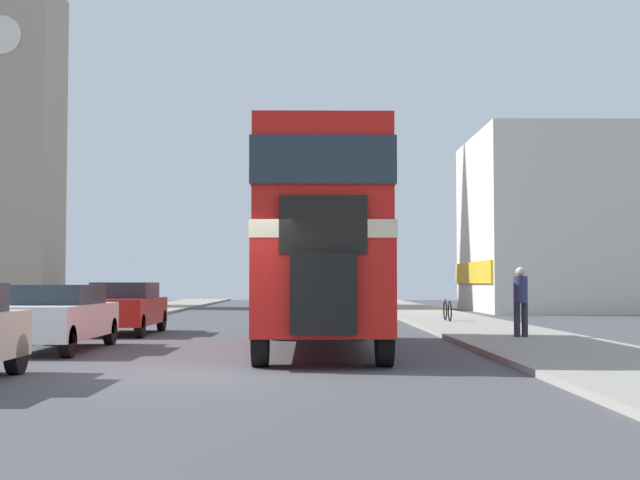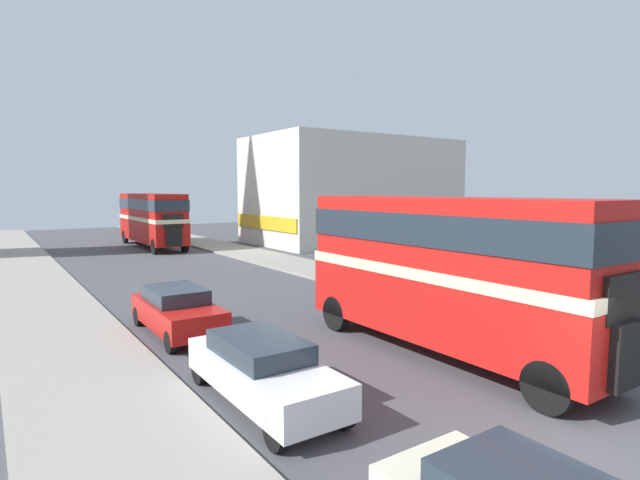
% 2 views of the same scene
% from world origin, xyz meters
% --- Properties ---
extents(ground_plane, '(120.00, 120.00, 0.00)m').
position_xyz_m(ground_plane, '(0.00, 0.00, 0.00)').
color(ground_plane, '#47474C').
extents(double_decker_bus, '(2.45, 9.40, 4.32)m').
position_xyz_m(double_decker_bus, '(1.76, 5.26, 2.57)').
color(double_decker_bus, red).
rests_on(double_decker_bus, ground_plane).
extents(bus_distant, '(2.46, 10.81, 4.21)m').
position_xyz_m(bus_distant, '(2.38, 35.83, 2.51)').
color(bus_distant, '#B2140F').
rests_on(bus_distant, ground_plane).
extents(car_parked_mid, '(1.65, 4.55, 1.41)m').
position_xyz_m(car_parked_mid, '(-3.87, 5.25, 0.74)').
color(car_parked_mid, white).
rests_on(car_parked_mid, ground_plane).
extents(car_parked_far, '(1.74, 4.32, 1.46)m').
position_xyz_m(car_parked_far, '(-3.70, 11.34, 0.76)').
color(car_parked_far, red).
rests_on(car_parked_far, ground_plane).
extents(pedestrian_walking, '(0.35, 0.35, 1.72)m').
position_xyz_m(pedestrian_walking, '(6.75, 8.04, 1.09)').
color(pedestrian_walking, '#282833').
rests_on(pedestrian_walking, sidewalk_right).
extents(bicycle_on_pavement, '(0.05, 1.76, 0.78)m').
position_xyz_m(bicycle_on_pavement, '(6.35, 17.24, 0.48)').
color(bicycle_on_pavement, black).
rests_on(bicycle_on_pavement, sidewalk_right).
extents(shop_building_block, '(17.48, 10.16, 8.87)m').
position_xyz_m(shop_building_block, '(18.48, 30.92, 4.43)').
color(shop_building_block, beige).
rests_on(shop_building_block, ground_plane).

